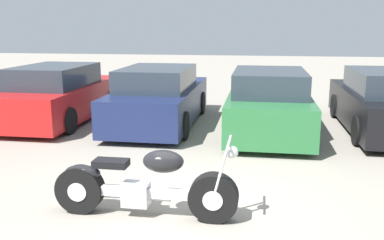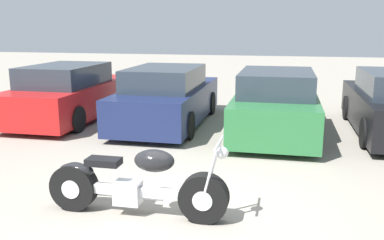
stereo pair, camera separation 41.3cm
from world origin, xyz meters
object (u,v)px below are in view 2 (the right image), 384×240
at_px(parked_car_red, 70,94).
at_px(parked_car_green, 276,104).
at_px(motorcycle, 135,185).
at_px(parked_car_navy, 167,98).

xyz_separation_m(parked_car_red, parked_car_green, (5.28, -0.34, 0.00)).
bearing_deg(motorcycle, parked_car_green, 71.28).
bearing_deg(motorcycle, parked_car_red, 124.99).
relative_size(motorcycle, parked_car_navy, 0.53).
distance_m(parked_car_red, parked_car_green, 5.29).
bearing_deg(parked_car_navy, parked_car_red, 178.97).
height_order(parked_car_navy, parked_car_green, same).
bearing_deg(parked_car_navy, motorcycle, -79.04).
relative_size(parked_car_red, parked_car_green, 1.00).
distance_m(motorcycle, parked_car_red, 6.35).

